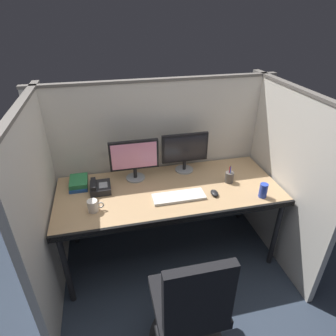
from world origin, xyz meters
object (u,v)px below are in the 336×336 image
at_px(coffee_mug, 93,206).
at_px(soda_can, 263,190).
at_px(desk_phone, 100,187).
at_px(keyboard_main, 179,197).
at_px(desk, 170,194).
at_px(office_chair, 189,317).
at_px(monitor_right, 185,150).
at_px(computer_mouse, 214,193).
at_px(book_stack, 79,183).
at_px(pen_cup, 229,177).
at_px(monitor_left, 134,157).

bearing_deg(coffee_mug, soda_can, -4.97).
xyz_separation_m(coffee_mug, desk_phone, (0.05, 0.27, -0.01)).
bearing_deg(keyboard_main, desk, 109.94).
height_order(office_chair, monitor_right, monitor_right).
xyz_separation_m(monitor_right, coffee_mug, (-0.84, -0.44, -0.17)).
xyz_separation_m(computer_mouse, soda_can, (0.38, -0.11, 0.04)).
height_order(book_stack, soda_can, soda_can).
bearing_deg(soda_can, monitor_right, 132.50).
bearing_deg(computer_mouse, pen_cup, 39.04).
distance_m(office_chair, monitor_right, 1.37).
bearing_deg(desk_phone, computer_mouse, -16.60).
bearing_deg(pen_cup, keyboard_main, -164.77).
distance_m(pen_cup, desk_phone, 1.13).
bearing_deg(soda_can, office_chair, -141.34).
relative_size(office_chair, keyboard_main, 2.27).
height_order(soda_can, pen_cup, pen_cup).
bearing_deg(book_stack, office_chair, -59.59).
xyz_separation_m(desk, office_chair, (-0.08, -0.91, -0.33)).
bearing_deg(computer_mouse, desk_phone, 163.40).
relative_size(keyboard_main, computer_mouse, 4.48).
distance_m(desk, monitor_right, 0.45).
bearing_deg(book_stack, monitor_left, 1.57).
bearing_deg(soda_can, desk, 159.66).
bearing_deg(soda_can, book_stack, 161.26).
bearing_deg(computer_mouse, desk, 155.89).
height_order(computer_mouse, pen_cup, pen_cup).
bearing_deg(monitor_left, keyboard_main, -50.81).
height_order(desk, book_stack, book_stack).
relative_size(soda_can, desk_phone, 0.64).
height_order(monitor_left, book_stack, monitor_left).
distance_m(monitor_left, book_stack, 0.53).
distance_m(coffee_mug, book_stack, 0.40).
bearing_deg(monitor_right, pen_cup, -40.44).
bearing_deg(desk_phone, book_stack, 147.42).
xyz_separation_m(office_chair, monitor_right, (0.29, 1.20, 0.59)).
distance_m(monitor_right, desk_phone, 0.83).
relative_size(office_chair, pen_cup, 6.12).
xyz_separation_m(desk, soda_can, (0.72, -0.27, 0.11)).
relative_size(office_chair, monitor_left, 2.27).
xyz_separation_m(coffee_mug, book_stack, (-0.12, 0.38, -0.01)).
relative_size(office_chair, soda_can, 7.99).
relative_size(coffee_mug, book_stack, 0.56).
distance_m(monitor_left, monitor_right, 0.47).
relative_size(computer_mouse, soda_can, 0.79).
bearing_deg(computer_mouse, office_chair, -119.63).
xyz_separation_m(coffee_mug, pen_cup, (1.18, 0.16, 0.00)).
xyz_separation_m(book_stack, desk_phone, (0.18, -0.11, 0.00)).
xyz_separation_m(computer_mouse, desk_phone, (-0.93, 0.28, 0.02)).
bearing_deg(computer_mouse, soda_can, -16.68).
xyz_separation_m(office_chair, monitor_left, (-0.18, 1.16, 0.59)).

